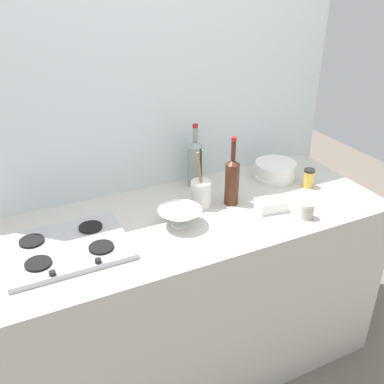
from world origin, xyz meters
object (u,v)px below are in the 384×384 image
(stovetop_hob, at_px, (67,247))
(condiment_jar_rear, at_px, (307,211))
(plate_stack, at_px, (275,170))
(butter_dish, at_px, (271,205))
(wine_bottle_mid_left, at_px, (195,162))
(wine_bottle_leftmost, at_px, (232,180))
(utensil_crock, at_px, (201,193))
(mixing_bowl, at_px, (180,217))
(condiment_jar_front, at_px, (308,178))

(stovetop_hob, height_order, condiment_jar_rear, condiment_jar_rear)
(plate_stack, xyz_separation_m, butter_dish, (-0.21, -0.26, -0.02))
(wine_bottle_mid_left, bearing_deg, wine_bottle_leftmost, -74.62)
(wine_bottle_mid_left, xyz_separation_m, utensil_crock, (-0.07, -0.21, -0.05))
(wine_bottle_leftmost, relative_size, mixing_bowl, 1.75)
(plate_stack, xyz_separation_m, wine_bottle_mid_left, (-0.41, 0.12, 0.08))
(condiment_jar_front, distance_m, condiment_jar_rear, 0.31)
(stovetop_hob, xyz_separation_m, condiment_jar_front, (1.21, 0.02, 0.04))
(butter_dish, bearing_deg, plate_stack, 51.19)
(stovetop_hob, xyz_separation_m, butter_dish, (0.91, -0.09, 0.01))
(stovetop_hob, bearing_deg, utensil_crock, 7.53)
(stovetop_hob, relative_size, plate_stack, 2.15)
(butter_dish, xyz_separation_m, condiment_jar_rear, (0.10, -0.13, 0.01))
(mixing_bowl, bearing_deg, wine_bottle_leftmost, 13.97)
(utensil_crock, height_order, condiment_jar_front, utensil_crock)
(wine_bottle_mid_left, bearing_deg, plate_stack, -15.76)
(stovetop_hob, distance_m, butter_dish, 0.91)
(wine_bottle_mid_left, distance_m, utensil_crock, 0.23)
(plate_stack, bearing_deg, wine_bottle_leftmost, -159.25)
(stovetop_hob, height_order, utensil_crock, utensil_crock)
(wine_bottle_mid_left, relative_size, condiment_jar_rear, 4.40)
(utensil_crock, bearing_deg, condiment_jar_front, -5.95)
(wine_bottle_mid_left, height_order, butter_dish, wine_bottle_mid_left)
(utensil_crock, xyz_separation_m, condiment_jar_front, (0.57, -0.06, -0.02))
(wine_bottle_leftmost, distance_m, butter_dish, 0.21)
(condiment_jar_front, bearing_deg, stovetop_hob, -178.84)
(stovetop_hob, height_order, wine_bottle_leftmost, wine_bottle_leftmost)
(butter_dish, distance_m, utensil_crock, 0.32)
(wine_bottle_leftmost, height_order, condiment_jar_front, wine_bottle_leftmost)
(butter_dish, bearing_deg, mixing_bowl, 171.95)
(wine_bottle_leftmost, xyz_separation_m, butter_dish, (0.13, -0.13, -0.09))
(mixing_bowl, relative_size, utensil_crock, 0.66)
(plate_stack, relative_size, condiment_jar_front, 2.25)
(condiment_jar_rear, bearing_deg, plate_stack, 74.40)
(wine_bottle_mid_left, relative_size, condiment_jar_front, 3.32)
(wine_bottle_leftmost, relative_size, wine_bottle_mid_left, 1.02)
(wine_bottle_mid_left, distance_m, butter_dish, 0.44)
(plate_stack, distance_m, condiment_jar_front, 0.18)
(wine_bottle_mid_left, relative_size, utensil_crock, 1.13)
(condiment_jar_front, bearing_deg, mixing_bowl, -176.02)
(mixing_bowl, bearing_deg, wine_bottle_mid_left, 54.23)
(stovetop_hob, distance_m, condiment_jar_front, 1.21)
(butter_dish, height_order, condiment_jar_front, condiment_jar_front)
(wine_bottle_mid_left, xyz_separation_m, condiment_jar_front, (0.50, -0.27, -0.08))
(butter_dish, distance_m, condiment_jar_rear, 0.17)
(plate_stack, bearing_deg, condiment_jar_rear, -105.60)
(stovetop_hob, bearing_deg, plate_stack, 9.00)
(wine_bottle_mid_left, xyz_separation_m, butter_dish, (0.20, -0.38, -0.10))
(stovetop_hob, relative_size, wine_bottle_leftmost, 1.43)
(wine_bottle_leftmost, bearing_deg, condiment_jar_rear, -48.70)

